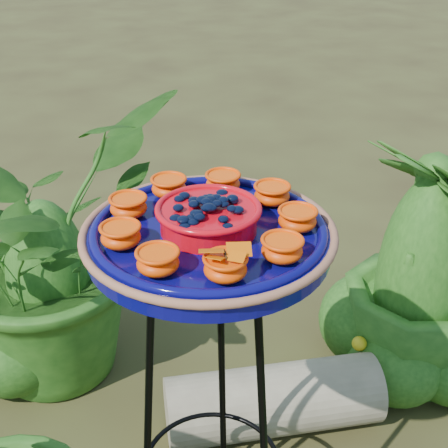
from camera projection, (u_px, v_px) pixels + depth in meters
The scene contains 5 objects.
tripod_stand at pixel (211, 390), 1.37m from camera, with size 0.40×0.40×0.91m.
feeder_dish at pixel (209, 231), 1.17m from camera, with size 0.57×0.57×0.11m.
driftwood_log at pixel (273, 400), 1.95m from camera, with size 0.22×0.22×0.67m, color tan.
shrub_back_left at pixel (44, 244), 2.06m from camera, with size 0.87×0.75×0.96m, color #1D4A13.
shrub_back_right at pixel (422, 267), 2.02m from camera, with size 0.49×0.49×0.87m, color #1D4A13.
Camera 1 is at (-0.08, -1.14, 1.53)m, focal length 50.00 mm.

